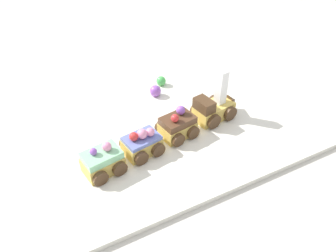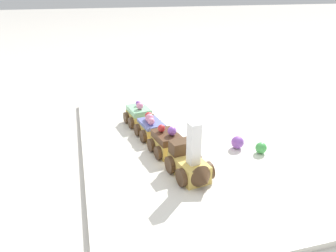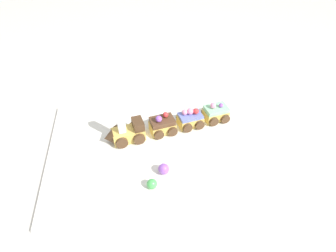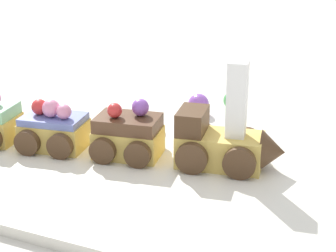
{
  "view_description": "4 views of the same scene",
  "coord_description": "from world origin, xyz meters",
  "px_view_note": "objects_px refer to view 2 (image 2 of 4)",
  "views": [
    {
      "loc": [
        -0.25,
        -0.54,
        0.49
      ],
      "look_at": [
        0.01,
        -0.04,
        0.04
      ],
      "focal_mm": 35.0,
      "sensor_mm": 36.0,
      "label": 1
    },
    {
      "loc": [
        0.68,
        -0.22,
        0.37
      ],
      "look_at": [
        -0.05,
        -0.02,
        0.04
      ],
      "focal_mm": 35.0,
      "sensor_mm": 36.0,
      "label": 2
    },
    {
      "loc": [
        0.12,
        0.57,
        0.57
      ],
      "look_at": [
        0.02,
        0.01,
        0.08
      ],
      "focal_mm": 28.0,
      "sensor_mm": 36.0,
      "label": 3
    },
    {
      "loc": [
        0.32,
        -0.58,
        0.28
      ],
      "look_at": [
        0.05,
        0.02,
        0.03
      ],
      "focal_mm": 60.0,
      "sensor_mm": 36.0,
      "label": 4
    }
  ],
  "objects_px": {
    "cake_car_chocolate": "(167,143)",
    "gumball_purple": "(238,142)",
    "cake_car_blueberry": "(151,128)",
    "cake_train_locomotive": "(191,165)",
    "gumball_green": "(261,148)",
    "cake_car_mint": "(139,116)"
  },
  "relations": [
    {
      "from": "cake_car_mint",
      "to": "gumball_purple",
      "type": "relative_size",
      "value": 2.77
    },
    {
      "from": "cake_train_locomotive",
      "to": "cake_car_blueberry",
      "type": "xyz_separation_m",
      "value": [
        -0.21,
        -0.03,
        -0.01
      ]
    },
    {
      "from": "cake_car_chocolate",
      "to": "gumball_purple",
      "type": "distance_m",
      "value": 0.17
    },
    {
      "from": "cake_car_chocolate",
      "to": "gumball_purple",
      "type": "relative_size",
      "value": 2.77
    },
    {
      "from": "cake_car_mint",
      "to": "gumball_purple",
      "type": "distance_m",
      "value": 0.29
    },
    {
      "from": "gumball_green",
      "to": "cake_car_blueberry",
      "type": "bearing_deg",
      "value": -124.7
    },
    {
      "from": "cake_car_chocolate",
      "to": "gumball_green",
      "type": "relative_size",
      "value": 3.14
    },
    {
      "from": "cake_car_blueberry",
      "to": "cake_car_mint",
      "type": "xyz_separation_m",
      "value": [
        -0.09,
        -0.01,
        0.0
      ]
    },
    {
      "from": "cake_train_locomotive",
      "to": "gumball_purple",
      "type": "bearing_deg",
      "value": 112.2
    },
    {
      "from": "cake_train_locomotive",
      "to": "cake_car_mint",
      "type": "distance_m",
      "value": 0.3
    },
    {
      "from": "cake_car_blueberry",
      "to": "gumball_purple",
      "type": "distance_m",
      "value": 0.22
    },
    {
      "from": "gumball_green",
      "to": "cake_train_locomotive",
      "type": "bearing_deg",
      "value": -74.25
    },
    {
      "from": "gumball_green",
      "to": "cake_car_mint",
      "type": "bearing_deg",
      "value": -135.88
    },
    {
      "from": "cake_train_locomotive",
      "to": "cake_car_chocolate",
      "type": "bearing_deg",
      "value": 179.95
    },
    {
      "from": "gumball_purple",
      "to": "gumball_green",
      "type": "height_order",
      "value": "gumball_purple"
    },
    {
      "from": "cake_car_chocolate",
      "to": "cake_car_blueberry",
      "type": "relative_size",
      "value": 1.0
    },
    {
      "from": "cake_car_blueberry",
      "to": "cake_car_mint",
      "type": "bearing_deg",
      "value": 179.75
    },
    {
      "from": "gumball_green",
      "to": "cake_car_chocolate",
      "type": "bearing_deg",
      "value": -106.41
    },
    {
      "from": "cake_car_chocolate",
      "to": "gumball_green",
      "type": "xyz_separation_m",
      "value": [
        0.06,
        0.21,
        -0.01
      ]
    },
    {
      "from": "gumball_purple",
      "to": "cake_car_blueberry",
      "type": "bearing_deg",
      "value": -122.83
    },
    {
      "from": "cake_train_locomotive",
      "to": "cake_car_chocolate",
      "type": "distance_m",
      "value": 0.12
    },
    {
      "from": "cake_train_locomotive",
      "to": "cake_car_mint",
      "type": "relative_size",
      "value": 1.52
    }
  ]
}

